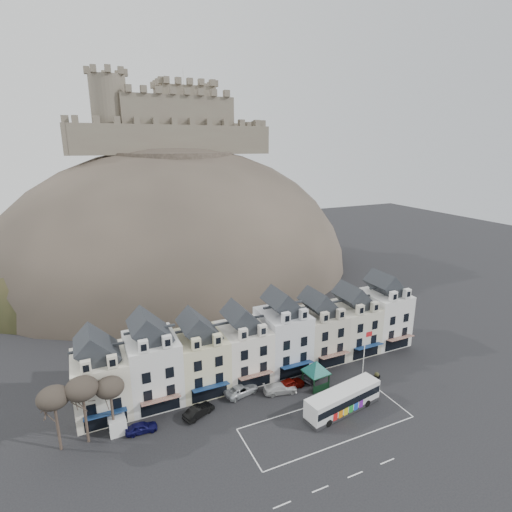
{
  "coord_description": "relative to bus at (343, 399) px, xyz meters",
  "views": [
    {
      "loc": [
        -24.49,
        -34.43,
        34.57
      ],
      "look_at": [
        2.43,
        24.0,
        16.43
      ],
      "focal_mm": 28.0,
      "sensor_mm": 36.0,
      "label": 1
    }
  ],
  "objects": [
    {
      "name": "planter_west",
      "position": [
        7.1,
        4.45,
        -1.34
      ],
      "size": [
        1.02,
        0.67,
        0.95
      ],
      "rotation": [
        0.0,
        0.0,
        0.18
      ],
      "color": "black",
      "rests_on": "ground"
    },
    {
      "name": "castle_hill",
      "position": [
        -4.0,
        66.52,
        -1.7
      ],
      "size": [
        100.0,
        76.0,
        68.0
      ],
      "color": "#37312A",
      "rests_on": "ground"
    },
    {
      "name": "red_buoy",
      "position": [
        5.01,
        1.15,
        -0.68
      ],
      "size": [
        1.78,
        1.78,
        2.2
      ],
      "rotation": [
        0.0,
        0.0,
        0.04
      ],
      "color": "black",
      "rests_on": "ground"
    },
    {
      "name": "ground",
      "position": [
        -5.26,
        -2.43,
        -1.8
      ],
      "size": [
        300.0,
        300.0,
        0.0
      ],
      "primitive_type": "plane",
      "color": "black",
      "rests_on": "ground"
    },
    {
      "name": "tree_left_far",
      "position": [
        -34.26,
        8.07,
        5.09
      ],
      "size": [
        3.61,
        3.61,
        8.24
      ],
      "color": "#392C24",
      "rests_on": "ground"
    },
    {
      "name": "planter_east",
      "position": [
        9.43,
        4.1,
        -1.31
      ],
      "size": [
        1.09,
        0.72,
        1.02
      ],
      "rotation": [
        0.0,
        0.0,
        0.16
      ],
      "color": "black",
      "rests_on": "ground"
    },
    {
      "name": "tree_left_mid",
      "position": [
        -31.26,
        8.07,
        5.44
      ],
      "size": [
        3.78,
        3.78,
        8.64
      ],
      "color": "#392C24",
      "rests_on": "ground"
    },
    {
      "name": "car_silver",
      "position": [
        -10.86,
        9.1,
        -1.1
      ],
      "size": [
        5.38,
        3.38,
        1.41
      ],
      "primitive_type": "imported",
      "rotation": [
        0.0,
        0.0,
        1.79
      ],
      "color": "silver",
      "rests_on": "ground"
    },
    {
      "name": "car_maroon",
      "position": [
        -3.94,
        7.34,
        -1.01
      ],
      "size": [
        4.86,
        2.48,
        1.58
      ],
      "primitive_type": "imported",
      "rotation": [
        0.0,
        0.0,
        1.71
      ],
      "color": "#5E0905",
      "rests_on": "ground"
    },
    {
      "name": "castle",
      "position": [
        -4.75,
        73.5,
        38.39
      ],
      "size": [
        50.2,
        22.2,
        22.0
      ],
      "color": "#6B5E51",
      "rests_on": "ground"
    },
    {
      "name": "bus",
      "position": [
        0.0,
        0.0,
        0.0
      ],
      "size": [
        11.84,
        4.47,
        3.26
      ],
      "rotation": [
        0.0,
        0.0,
        0.16
      ],
      "color": "#262628",
      "rests_on": "ground"
    },
    {
      "name": "tree_left_near",
      "position": [
        -28.26,
        8.07,
        4.75
      ],
      "size": [
        3.43,
        3.43,
        7.84
      ],
      "color": "#392C24",
      "rests_on": "ground"
    },
    {
      "name": "car_navy",
      "position": [
        -25.18,
        7.07,
        -1.14
      ],
      "size": [
        3.98,
        1.82,
        1.33
      ],
      "primitive_type": "imported",
      "rotation": [
        0.0,
        0.0,
        1.51
      ],
      "color": "#0E0D43",
      "rests_on": "ground"
    },
    {
      "name": "car_white",
      "position": [
        -5.66,
        7.07,
        -1.09
      ],
      "size": [
        5.23,
        2.96,
        1.43
      ],
      "primitive_type": "imported",
      "rotation": [
        0.0,
        0.0,
        1.37
      ],
      "color": "silver",
      "rests_on": "ground"
    },
    {
      "name": "flagpole",
      "position": [
        6.64,
        4.03,
        3.1
      ],
      "size": [
        1.25,
        0.13,
        8.59
      ],
      "rotation": [
        0.0,
        0.0,
        -0.0
      ],
      "color": "silver",
      "rests_on": "ground"
    },
    {
      "name": "townhouse_terrace",
      "position": [
        -5.11,
        13.54,
        3.5
      ],
      "size": [
        54.4,
        9.35,
        11.8
      ],
      "color": "white",
      "rests_on": "ground"
    },
    {
      "name": "car_charcoal",
      "position": [
        0.74,
        7.91,
        -1.04
      ],
      "size": [
        4.89,
        3.28,
        1.53
      ],
      "primitive_type": "imported",
      "rotation": [
        0.0,
        0.0,
        1.97
      ],
      "color": "black",
      "rests_on": "ground"
    },
    {
      "name": "white_van",
      "position": [
        -27.89,
        9.57,
        -0.74
      ],
      "size": [
        2.19,
        4.73,
        2.13
      ],
      "rotation": [
        0.0,
        0.0,
        0.04
      ],
      "color": "white",
      "rests_on": "ground"
    },
    {
      "name": "car_black",
      "position": [
        -17.79,
        7.07,
        -1.08
      ],
      "size": [
        4.65,
        3.21,
        1.45
      ],
      "primitive_type": "imported",
      "rotation": [
        0.0,
        0.0,
        1.99
      ],
      "color": "black",
      "rests_on": "ground"
    },
    {
      "name": "coach_bay_markings",
      "position": [
        -3.26,
        -1.18,
        -1.8
      ],
      "size": [
        22.0,
        7.5,
        0.01
      ],
      "primitive_type": "cube",
      "color": "silver",
      "rests_on": "ground"
    },
    {
      "name": "bus_shelter",
      "position": [
        -0.22,
        6.26,
        1.46
      ],
      "size": [
        6.6,
        6.6,
        4.21
      ],
      "rotation": [
        0.0,
        0.0,
        0.09
      ],
      "color": "black",
      "rests_on": "ground"
    }
  ]
}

